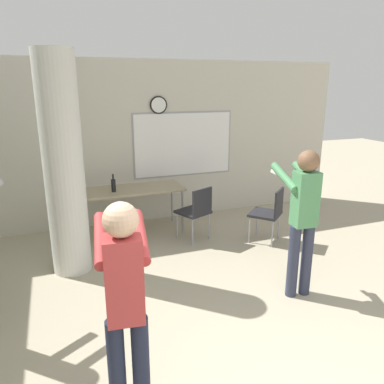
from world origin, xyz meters
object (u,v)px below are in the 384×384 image
(chair_table_right, at_px, (196,209))
(chair_mid_room, at_px, (270,211))
(folding_table, at_px, (131,192))
(person_playing_front, at_px, (125,299))
(person_playing_side, at_px, (303,212))
(bottle_on_table, at_px, (113,185))

(chair_table_right, relative_size, chair_mid_room, 1.00)
(chair_table_right, bearing_deg, folding_table, 144.09)
(chair_mid_room, distance_m, person_playing_front, 3.67)
(folding_table, bearing_deg, chair_mid_room, -29.99)
(person_playing_side, bearing_deg, chair_mid_room, 71.02)
(chair_table_right, height_order, chair_mid_room, same)
(folding_table, xyz_separation_m, chair_table_right, (0.89, -0.64, -0.20))
(folding_table, bearing_deg, person_playing_side, -60.51)
(chair_mid_room, height_order, person_playing_side, person_playing_side)
(bottle_on_table, bearing_deg, person_playing_side, -54.98)
(chair_mid_room, distance_m, person_playing_side, 1.59)
(folding_table, height_order, chair_mid_room, chair_mid_room)
(chair_table_right, xyz_separation_m, person_playing_side, (0.55, -1.90, 0.50))
(chair_mid_room, relative_size, person_playing_front, 0.51)
(folding_table, xyz_separation_m, chair_mid_room, (1.93, -1.11, -0.20))
(folding_table, xyz_separation_m, person_playing_side, (1.44, -2.54, 0.30))
(chair_mid_room, bearing_deg, bottle_on_table, 155.04)
(bottle_on_table, xyz_separation_m, chair_table_right, (1.18, -0.56, -0.36))
(chair_mid_room, bearing_deg, chair_table_right, 155.71)
(chair_table_right, bearing_deg, bottle_on_table, 154.46)
(folding_table, relative_size, person_playing_front, 0.99)
(person_playing_side, relative_size, person_playing_front, 1.02)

